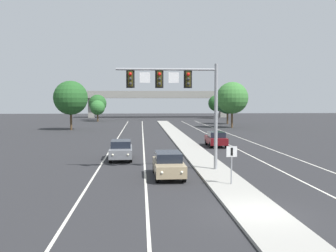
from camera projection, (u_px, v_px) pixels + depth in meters
name	position (u px, v px, depth m)	size (l,w,h in m)	color
ground_plane	(258.00, 214.00, 16.14)	(260.00, 260.00, 0.00)	#28282B
median_island	(196.00, 154.00, 34.05)	(2.40, 110.00, 0.15)	#9E9B93
lane_stripe_oncoming_center	(144.00, 146.00, 40.69)	(0.14, 100.00, 0.01)	silver
lane_stripe_receding_center	(230.00, 145.00, 41.36)	(0.14, 100.00, 0.01)	silver
edge_stripe_left	(113.00, 146.00, 40.45)	(0.14, 100.00, 0.01)	silver
edge_stripe_right	(259.00, 145.00, 41.59)	(0.14, 100.00, 0.01)	silver
overhead_signal_mast	(181.00, 91.00, 25.57)	(6.90, 0.44, 7.20)	gray
median_sign_post	(232.00, 159.00, 21.23)	(0.60, 0.10, 2.20)	gray
car_oncoming_tan	(168.00, 164.00, 23.99)	(1.88, 4.49, 1.58)	tan
car_oncoming_grey	(121.00, 150.00, 31.13)	(1.93, 4.51, 1.58)	slate
car_receding_darkred	(216.00, 139.00, 40.16)	(1.90, 4.50, 1.58)	#5B0F14
overpass_bridge	(158.00, 98.00, 110.38)	(42.40, 6.40, 7.65)	gray
tree_far_right_c	(228.00, 102.00, 78.56)	(4.76, 4.76, 6.89)	#4C3823
tree_far_left_a	(98.00, 108.00, 88.35)	(3.45, 3.45, 5.00)	#4C3823
tree_far_right_b	(216.00, 103.00, 103.82)	(4.43, 4.43, 6.41)	#4C3823
tree_far_right_a	(232.00, 98.00, 67.53)	(5.68, 5.68, 8.21)	#4C3823
tree_far_left_c	(71.00, 98.00, 62.52)	(5.64, 5.64, 8.17)	#4C3823
tree_far_left_b	(98.00, 104.00, 93.66)	(4.42, 4.42, 6.39)	#4C3823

